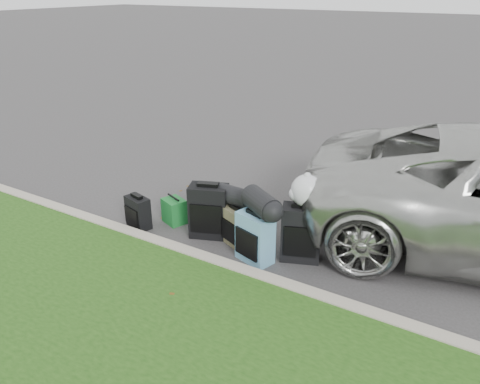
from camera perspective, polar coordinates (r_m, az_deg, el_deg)
The scene contains 12 objects.
ground at distance 6.98m, azimuth -0.14°, elevation -4.87°, with size 120.00×120.00×0.00m, color #383535.
curb at distance 6.23m, azimuth -4.96°, elevation -8.07°, with size 120.00×0.18×0.15m, color #9E937F.
suitcase_small_black at distance 7.17m, azimuth -12.31°, elevation -2.44°, with size 0.39×0.22×0.49m, color black.
suitcase_large_black_left at distance 6.74m, azimuth -3.82°, elevation -2.33°, with size 0.54×0.33×0.78m, color black.
suitcase_olive at distance 6.56m, azimuth -0.44°, elevation -4.24°, with size 0.39×0.25×0.54m, color #48452E.
suitcase_teal at distance 6.14m, azimuth 1.85°, elevation -5.59°, with size 0.48×0.28×0.68m, color teal.
suitcase_large_black_right at distance 6.21m, azimuth 7.45°, elevation -5.00°, with size 0.51×0.31×0.77m, color black.
tote_green at distance 7.24m, azimuth -8.02°, elevation -2.30°, with size 0.34×0.27×0.38m, color #186F2A.
tote_navy at distance 7.63m, azimuth -2.87°, elevation -1.14°, with size 0.25×0.19×0.27m, color navy.
duffel_left at distance 6.51m, azimuth -0.74°, elevation -0.48°, with size 0.27×0.27×0.50m, color black.
duffel_right at distance 5.94m, azimuth 2.58°, elevation -1.34°, with size 0.31×0.31×0.55m, color black.
trash_bag at distance 6.00m, azimuth 8.11°, elevation 0.14°, with size 0.41×0.41×0.41m, color silver.
Camera 1 is at (3.17, -5.22, 3.38)m, focal length 35.00 mm.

